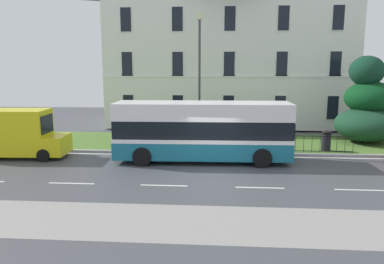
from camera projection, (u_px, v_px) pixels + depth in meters
name	position (u px, v px, depth m)	size (l,w,h in m)	color
ground_plane	(213.00, 168.00, 18.44)	(60.00, 56.00, 0.18)	#44464C
georgian_townhouse	(228.00, 49.00, 31.91)	(19.82, 8.82, 12.65)	silver
iron_verge_railing	(231.00, 143.00, 21.43)	(13.73, 0.04, 0.97)	black
evergreen_tree	(368.00, 109.00, 23.87)	(4.06, 4.06, 5.51)	#423328
single_decker_bus	(203.00, 131.00, 19.46)	(9.18, 2.75, 3.11)	#186680
white_panel_van	(14.00, 133.00, 20.31)	(5.25, 2.28, 2.64)	yellow
street_lamp_post	(199.00, 74.00, 21.71)	(0.36, 0.24, 7.82)	#333338
litter_bin	(326.00, 141.00, 21.55)	(0.54, 0.54, 1.18)	black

